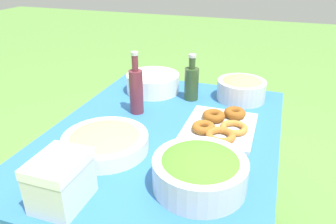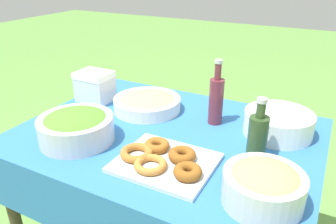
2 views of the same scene
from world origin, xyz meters
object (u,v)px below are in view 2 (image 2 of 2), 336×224
olive_oil_bottle (258,135)px  wine_bottle (216,99)px  plate_stack (278,123)px  cooler_box (95,86)px  bread_bowl (263,185)px  donut_platter (163,160)px  pasta_bowl (147,102)px  salad_bowl (76,126)px

olive_oil_bottle → wine_bottle: size_ratio=0.81×
plate_stack → cooler_box: bearing=-175.9°
bread_bowl → cooler_box: (-0.94, 0.39, 0.01)m
donut_platter → olive_oil_bottle: (0.27, 0.20, 0.07)m
wine_bottle → cooler_box: wine_bottle is taller
pasta_bowl → bread_bowl: bread_bowl is taller
donut_platter → cooler_box: cooler_box is taller
plate_stack → olive_oil_bottle: (-0.04, -0.22, 0.04)m
donut_platter → plate_stack: 0.52m
plate_stack → bread_bowl: (0.04, -0.46, 0.01)m
salad_bowl → wine_bottle: size_ratio=1.03×
salad_bowl → wine_bottle: bearing=43.1°
plate_stack → salad_bowl: bearing=-148.5°
wine_bottle → olive_oil_bottle: bearing=-40.6°
olive_oil_bottle → plate_stack: bearing=80.9°
donut_platter → plate_stack: bearing=53.9°
salad_bowl → pasta_bowl: (0.10, 0.38, -0.02)m
salad_bowl → cooler_box: bearing=118.9°
plate_stack → pasta_bowl: bearing=-175.8°
bread_bowl → pasta_bowl: bearing=147.3°
salad_bowl → cooler_box: 0.41m
bread_bowl → donut_platter: bearing=174.2°
salad_bowl → wine_bottle: 0.59m
olive_oil_bottle → cooler_box: 0.88m
pasta_bowl → cooler_box: bearing=-176.1°
salad_bowl → plate_stack: bearing=31.5°
cooler_box → plate_stack: bearing=4.1°
pasta_bowl → plate_stack: bearing=4.2°
cooler_box → wine_bottle: bearing=3.7°
pasta_bowl → bread_bowl: size_ratio=1.33×
pasta_bowl → bread_bowl: (0.65, -0.41, 0.02)m
donut_platter → wine_bottle: size_ratio=1.23×
pasta_bowl → bread_bowl: 0.77m
pasta_bowl → donut_platter: pasta_bowl is taller
salad_bowl → cooler_box: cooler_box is taller
plate_stack → olive_oil_bottle: olive_oil_bottle is taller
pasta_bowl → wine_bottle: (0.34, 0.02, 0.07)m
donut_platter → cooler_box: bearing=148.7°
pasta_bowl → bread_bowl: bearing=-32.7°
olive_oil_bottle → cooler_box: olive_oil_bottle is taller
wine_bottle → bread_bowl: (0.31, -0.43, -0.05)m
wine_bottle → donut_platter: bearing=-96.2°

